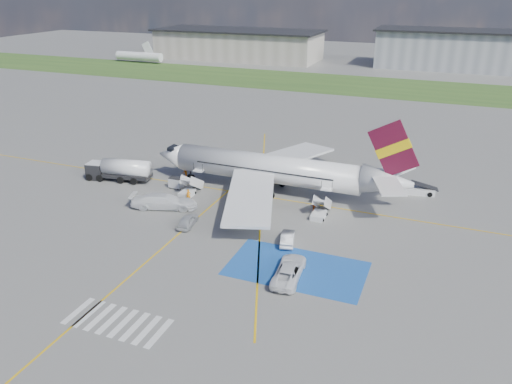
# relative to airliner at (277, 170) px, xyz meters

# --- Properties ---
(ground) EXTENTS (400.00, 400.00, 0.00)m
(ground) POSITION_rel_airliner_xyz_m (-1.51, -14.00, -3.39)
(ground) COLOR #60605E
(ground) RESTS_ON ground
(grass_strip) EXTENTS (400.00, 30.00, 0.01)m
(grass_strip) POSITION_rel_airliner_xyz_m (-1.51, 81.00, -3.39)
(grass_strip) COLOR #2D4C1E
(grass_strip) RESTS_ON ground
(taxiway_line_main) EXTENTS (120.00, 0.20, 0.01)m
(taxiway_line_main) POSITION_rel_airliner_xyz_m (-1.51, -2.00, -3.39)
(taxiway_line_main) COLOR gold
(taxiway_line_main) RESTS_ON ground
(taxiway_line_cross) EXTENTS (0.20, 60.00, 0.01)m
(taxiway_line_cross) POSITION_rel_airliner_xyz_m (-6.51, -24.00, -3.39)
(taxiway_line_cross) COLOR gold
(taxiway_line_cross) RESTS_ON ground
(taxiway_line_diag) EXTENTS (20.71, 56.45, 0.01)m
(taxiway_line_diag) POSITION_rel_airliner_xyz_m (-1.51, -2.00, -3.39)
(taxiway_line_diag) COLOR gold
(taxiway_line_diag) RESTS_ON ground
(staging_box) EXTENTS (14.00, 8.00, 0.01)m
(staging_box) POSITION_rel_airliner_xyz_m (8.49, -18.00, -3.39)
(staging_box) COLOR #1B4FA2
(staging_box) RESTS_ON ground
(crosswalk) EXTENTS (9.00, 4.00, 0.01)m
(crosswalk) POSITION_rel_airliner_xyz_m (-3.31, -32.00, -3.39)
(crosswalk) COLOR silver
(crosswalk) RESTS_ON ground
(terminal_west) EXTENTS (60.00, 22.00, 10.00)m
(terminal_west) POSITION_rel_airliner_xyz_m (-56.51, 116.00, 1.61)
(terminal_west) COLOR #9E9788
(terminal_west) RESTS_ON ground
(terminal_centre) EXTENTS (48.00, 18.00, 12.00)m
(terminal_centre) POSITION_rel_airliner_xyz_m (18.49, 121.00, 2.61)
(terminal_centre) COLOR gray
(terminal_centre) RESTS_ON ground
(airliner) EXTENTS (36.81, 32.95, 11.92)m
(airliner) POSITION_rel_airliner_xyz_m (0.00, 0.00, 0.00)
(airliner) COLOR silver
(airliner) RESTS_ON ground
(airstairs_fwd) EXTENTS (1.90, 5.20, 3.60)m
(airstairs_fwd) POSITION_rel_airliner_xyz_m (-11.01, -5.30, -2.77)
(airstairs_fwd) COLOR silver
(airstairs_fwd) RESTS_ON ground
(airstairs_aft) EXTENTS (1.90, 5.20, 3.60)m
(airstairs_aft) POSITION_rel_airliner_xyz_m (7.49, -5.30, -2.77)
(airstairs_aft) COLOR silver
(airstairs_aft) RESTS_ON ground
(fuel_tanker) EXTENTS (9.85, 4.10, 3.27)m
(fuel_tanker) POSITION_rel_airliner_xyz_m (-23.06, -4.17, -2.02)
(fuel_tanker) COLOR black
(fuel_tanker) RESTS_ON ground
(gpu_cart) EXTENTS (1.94, 1.31, 1.57)m
(gpu_cart) POSITION_rel_airliner_xyz_m (-13.88, -3.75, -2.69)
(gpu_cart) COLOR silver
(gpu_cart) RESTS_ON ground
(belt_loader) EXTENTS (6.10, 3.05, 1.77)m
(belt_loader) POSITION_rel_airliner_xyz_m (17.71, 6.76, -2.95)
(belt_loader) COLOR silver
(belt_loader) RESTS_ON ground
(car_silver_a) EXTENTS (2.13, 4.19, 1.37)m
(car_silver_a) POSITION_rel_airliner_xyz_m (-6.55, -13.59, -2.71)
(car_silver_a) COLOR #A8ABAF
(car_silver_a) RESTS_ON ground
(car_silver_b) EXTENTS (2.37, 4.32, 1.35)m
(car_silver_b) POSITION_rel_airliner_xyz_m (5.96, -13.25, -2.72)
(car_silver_b) COLOR #B5B7BD
(car_silver_b) RESTS_ON ground
(van_white_a) EXTENTS (2.90, 5.50, 1.99)m
(van_white_a) POSITION_rel_airliner_xyz_m (8.26, -19.75, -2.40)
(van_white_a) COLOR white
(van_white_a) RESTS_ON ground
(van_white_b) EXTENTS (6.89, 4.38, 2.51)m
(van_white_b) POSITION_rel_airliner_xyz_m (-11.86, -10.20, -2.14)
(van_white_b) COLOR silver
(van_white_b) RESTS_ON ground
(crew_fwd) EXTENTS (0.71, 0.65, 1.63)m
(crew_fwd) POSITION_rel_airliner_xyz_m (-10.00, -7.06, -2.58)
(crew_fwd) COLOR orange
(crew_fwd) RESTS_ON ground
(crew_nose) EXTENTS (1.00, 1.04, 1.70)m
(crew_nose) POSITION_rel_airliner_xyz_m (-14.56, 0.19, -2.54)
(crew_nose) COLOR orange
(crew_nose) RESTS_ON ground
(crew_aft) EXTENTS (0.92, 1.08, 1.73)m
(crew_aft) POSITION_rel_airliner_xyz_m (6.43, -4.03, -2.53)
(crew_aft) COLOR #DE570B
(crew_aft) RESTS_ON ground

